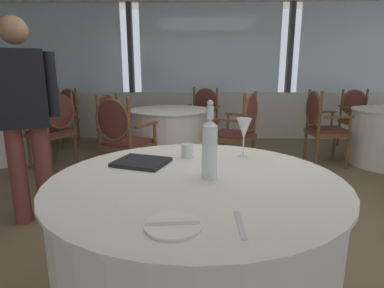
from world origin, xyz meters
TOP-DOWN VIEW (x-y plane):
  - ground_plane at (0.00, 0.00)m, footprint 11.95×11.95m
  - window_wall_far at (0.00, 3.45)m, footprint 9.13×0.14m
  - foreground_table at (-0.22, -0.95)m, footprint 1.37×1.37m
  - side_plate at (-0.29, -1.43)m, footprint 0.19×0.19m
  - butter_knife at (-0.29, -1.43)m, footprint 0.18×0.03m
  - dinner_fork at (-0.07, -1.41)m, footprint 0.02×0.19m
  - water_bottle at (-0.15, -0.95)m, footprint 0.07×0.07m
  - wine_glass at (0.06, -0.58)m, footprint 0.09×0.09m
  - water_tumbler at (-0.27, -0.59)m, footprint 0.07×0.07m
  - menu_book at (-0.51, -0.74)m, footprint 0.32×0.30m
  - dining_chair_0_1 at (2.35, 2.71)m, footprint 0.54×0.48m
  - dining_chair_0_2 at (1.41, 1.73)m, footprint 0.48×0.54m
  - background_table_1 at (-0.58, 1.71)m, footprint 1.07×1.07m
  - dining_chair_1_0 at (-1.01, 0.85)m, footprint 0.64×0.62m
  - dining_chair_1_1 at (0.29, 1.28)m, footprint 0.62×0.64m
  - dining_chair_1_2 at (-0.14, 2.58)m, footprint 0.64×0.62m
  - dining_chair_1_3 at (-1.43, 2.15)m, footprint 0.62×0.64m
  - background_table_2 at (-2.91, 1.97)m, footprint 1.10×1.10m
  - dining_chair_2_1 at (-2.03, 1.54)m, footprint 0.62×0.64m
  - dining_chair_2_2 at (-2.48, 2.85)m, footprint 0.64×0.62m
  - diner_person_0 at (-1.57, 0.06)m, footprint 0.48×0.34m

SIDE VIEW (x-z plane):
  - ground_plane at x=0.00m, z-range 0.00..0.00m
  - foreground_table at x=-0.22m, z-range 0.00..0.74m
  - background_table_1 at x=-0.58m, z-range 0.00..0.74m
  - background_table_2 at x=-2.91m, z-range 0.00..0.74m
  - dining_chair_1_3 at x=-1.43m, z-range 0.07..0.98m
  - dining_chair_2_2 at x=-2.48m, z-range 0.07..1.03m
  - dining_chair_0_1 at x=2.35m, z-range 0.08..1.03m
  - dining_chair_2_1 at x=-2.03m, z-range 0.08..1.04m
  - dining_chair_1_2 at x=-0.14m, z-range 0.08..1.06m
  - dining_chair_1_0 at x=-1.01m, z-range 0.08..1.06m
  - dining_chair_0_2 at x=1.41m, z-range 0.08..1.07m
  - dining_chair_1_1 at x=0.29m, z-range 0.09..1.09m
  - dinner_fork at x=-0.07m, z-range 0.74..0.75m
  - side_plate at x=-0.29m, z-range 0.74..0.75m
  - menu_book at x=-0.51m, z-range 0.74..0.76m
  - butter_knife at x=-0.29m, z-range 0.75..0.76m
  - water_tumbler at x=-0.27m, z-range 0.74..0.82m
  - water_bottle at x=-0.15m, z-range 0.71..1.07m
  - wine_glass at x=0.06m, z-range 0.79..1.02m
  - diner_person_0 at x=-1.57m, z-range 0.11..1.74m
  - window_wall_far at x=0.00m, z-range -0.26..2.38m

